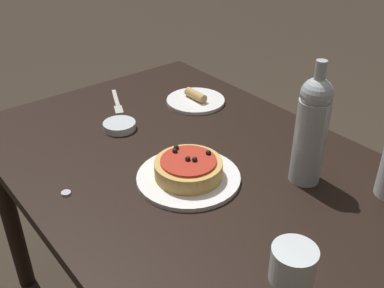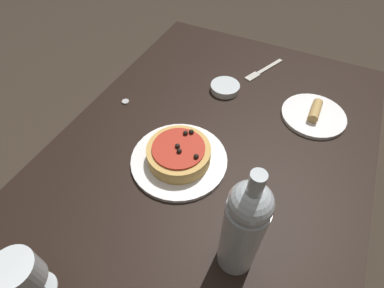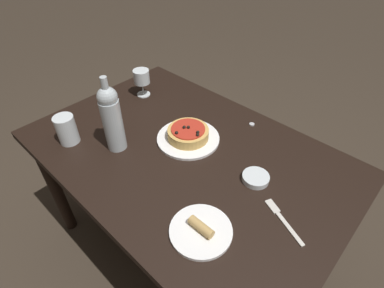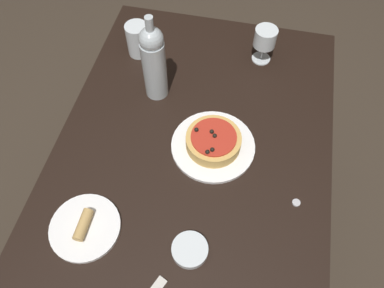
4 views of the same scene
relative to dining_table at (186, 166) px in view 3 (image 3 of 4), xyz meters
The scene contains 11 objects.
ground_plane 0.63m from the dining_table, ahead, with size 14.00×14.00×0.00m, color #382D23.
dining_table is the anchor object (origin of this frame).
dinner_plate 0.12m from the dining_table, 55.16° to the right, with size 0.27×0.27×0.01m.
pizza 0.15m from the dining_table, 55.20° to the right, with size 0.18×0.18×0.06m.
wine_glass 0.53m from the dining_table, 19.77° to the right, with size 0.08×0.08×0.14m.
wine_bottle 0.37m from the dining_table, 37.04° to the left, with size 0.08×0.08×0.32m.
water_cup 0.52m from the dining_table, 35.61° to the left, with size 0.08×0.08×0.13m.
side_bowl 0.32m from the dining_table, 168.18° to the right, with size 0.10×0.10×0.02m.
fork 0.47m from the dining_table, behind, with size 0.18×0.09×0.00m.
side_plate 0.40m from the dining_table, 141.37° to the left, with size 0.20×0.20×0.04m.
bottle_cap 0.36m from the dining_table, 105.96° to the right, with size 0.02×0.02×0.01m.
Camera 3 is at (-0.65, 0.65, 1.55)m, focal length 28.00 mm.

